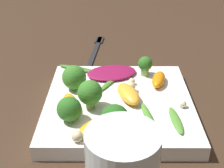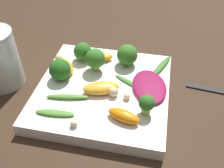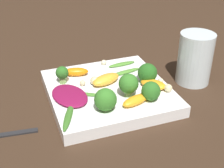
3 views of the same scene
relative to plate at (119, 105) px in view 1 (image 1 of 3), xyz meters
name	(u,v)px [view 1 (image 1 of 3)]	position (x,y,z in m)	size (l,w,h in m)	color
ground_plane	(119,111)	(0.00, 0.00, -0.01)	(2.40, 2.40, 0.00)	#382619
plate	(119,105)	(0.00, 0.00, 0.00)	(0.25, 0.25, 0.03)	white
fork	(96,47)	(0.28, 0.05, -0.01)	(0.19, 0.04, 0.01)	#262628
radicchio_leaf_0	(112,73)	(0.09, 0.01, 0.02)	(0.09, 0.11, 0.01)	maroon
orange_segment_0	(71,104)	(-0.03, 0.08, 0.02)	(0.07, 0.04, 0.02)	orange
orange_segment_1	(128,93)	(0.00, -0.02, 0.02)	(0.07, 0.05, 0.02)	#FCAD33
orange_segment_2	(159,79)	(0.05, -0.08, 0.02)	(0.06, 0.04, 0.02)	orange
orange_segment_3	(96,127)	(-0.09, 0.04, 0.02)	(0.06, 0.06, 0.02)	orange
broccoli_floret_0	(74,78)	(0.03, 0.08, 0.04)	(0.04, 0.04, 0.05)	#84AD5B
broccoli_floret_1	(69,109)	(-0.06, 0.08, 0.03)	(0.04, 0.04, 0.04)	#84AD5B
broccoli_floret_2	(115,119)	(-0.09, 0.01, 0.03)	(0.04, 0.04, 0.04)	#7A9E51
broccoli_floret_3	(90,93)	(-0.03, 0.05, 0.04)	(0.04, 0.04, 0.05)	#7A9E51
broccoli_floret_4	(145,65)	(0.09, -0.05, 0.04)	(0.03, 0.03, 0.04)	#84AD5B
arugula_sprig_0	(176,120)	(-0.07, -0.09, 0.02)	(0.07, 0.02, 0.01)	#518E33
arugula_sprig_1	(148,116)	(-0.06, -0.05, 0.02)	(0.08, 0.03, 0.01)	#518E33
arugula_sprig_2	(110,82)	(0.06, 0.01, 0.02)	(0.08, 0.05, 0.01)	#47842D
arugula_sprig_3	(79,69)	(0.11, 0.08, 0.02)	(0.05, 0.09, 0.01)	#3D7528
macadamia_nut_0	(130,87)	(0.02, -0.02, 0.02)	(0.02, 0.02, 0.02)	beige
macadamia_nut_1	(103,138)	(-0.11, 0.02, 0.02)	(0.01, 0.01, 0.01)	beige
macadamia_nut_2	(132,81)	(0.05, -0.03, 0.02)	(0.01, 0.01, 0.01)	beige
macadamia_nut_3	(77,136)	(-0.11, 0.06, 0.02)	(0.02, 0.02, 0.02)	beige
macadamia_nut_4	(183,104)	(-0.03, -0.11, 0.02)	(0.01, 0.01, 0.01)	beige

